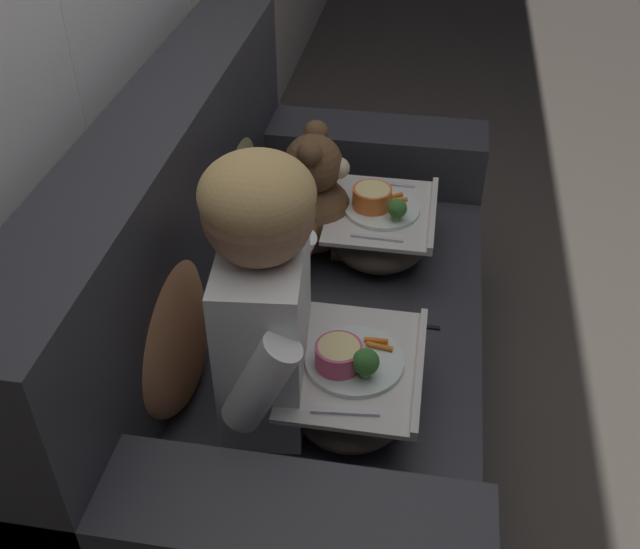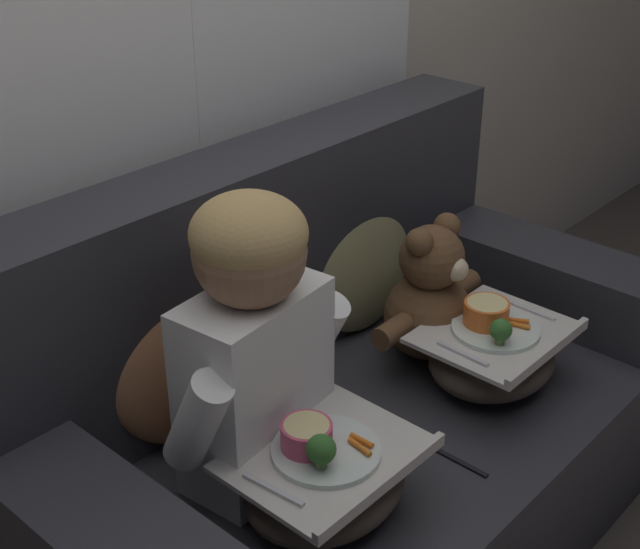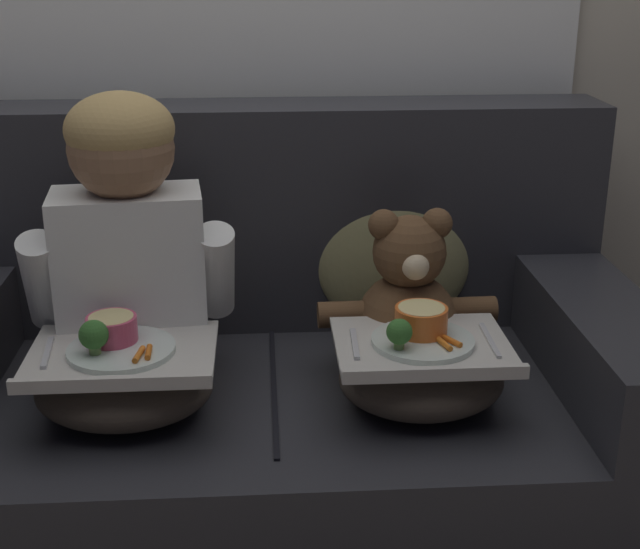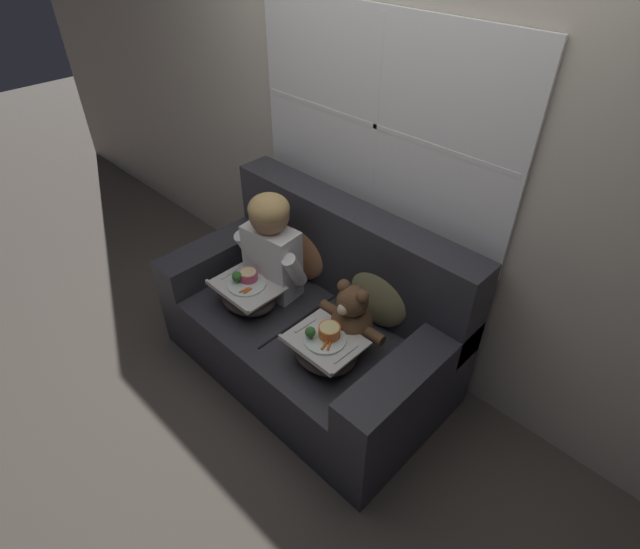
# 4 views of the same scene
# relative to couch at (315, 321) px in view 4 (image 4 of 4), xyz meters

# --- Properties ---
(ground_plane) EXTENTS (14.00, 14.00, 0.00)m
(ground_plane) POSITION_rel_couch_xyz_m (0.00, -0.08, -0.35)
(ground_plane) COLOR #4C443D
(wall_back_with_window) EXTENTS (8.00, 0.08, 2.60)m
(wall_back_with_window) POSITION_rel_couch_xyz_m (0.00, 0.50, 0.95)
(wall_back_with_window) COLOR beige
(wall_back_with_window) RESTS_ON ground_plane
(couch) EXTENTS (1.69, 0.94, 1.01)m
(couch) POSITION_rel_couch_xyz_m (0.00, 0.00, 0.00)
(couch) COLOR #2D2D33
(couch) RESTS_ON ground_plane
(throw_pillow_behind_child) EXTENTS (0.43, 0.21, 0.45)m
(throw_pillow_behind_child) POSITION_rel_couch_xyz_m (-0.31, 0.20, 0.29)
(throw_pillow_behind_child) COLOR #B2754C
(throw_pillow_behind_child) RESTS_ON couch
(throw_pillow_behind_teddy) EXTENTS (0.41, 0.20, 0.43)m
(throw_pillow_behind_teddy) POSITION_rel_couch_xyz_m (0.31, 0.20, 0.29)
(throw_pillow_behind_teddy) COLOR #898456
(throw_pillow_behind_teddy) RESTS_ON couch
(child_figure) EXTENTS (0.48, 0.24, 0.65)m
(child_figure) POSITION_rel_couch_xyz_m (-0.31, -0.04, 0.45)
(child_figure) COLOR white
(child_figure) RESTS_ON couch
(teddy_bear) EXTENTS (0.42, 0.29, 0.39)m
(teddy_bear) POSITION_rel_couch_xyz_m (0.31, -0.05, 0.25)
(teddy_bear) COLOR brown
(teddy_bear) RESTS_ON couch
(lap_tray_child) EXTENTS (0.38, 0.31, 0.24)m
(lap_tray_child) POSITION_rel_couch_xyz_m (-0.31, -0.24, 0.17)
(lap_tray_child) COLOR #473D33
(lap_tray_child) RESTS_ON child_figure
(lap_tray_teddy) EXTENTS (0.37, 0.31, 0.23)m
(lap_tray_teddy) POSITION_rel_couch_xyz_m (0.31, -0.24, 0.17)
(lap_tray_teddy) COLOR #473D33
(lap_tray_teddy) RESTS_ON teddy_bear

